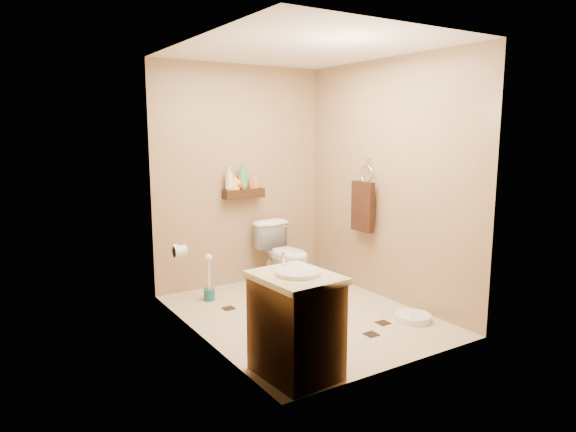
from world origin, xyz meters
TOP-DOWN VIEW (x-y plane):
  - ground at (0.00, 0.00)m, footprint 2.50×2.50m
  - wall_back at (0.00, 1.25)m, footprint 2.00×0.04m
  - wall_front at (0.00, -1.25)m, footprint 2.00×0.04m
  - wall_left at (-1.00, 0.00)m, footprint 0.04×2.50m
  - wall_right at (1.00, 0.00)m, footprint 0.04×2.50m
  - ceiling at (0.00, 0.00)m, footprint 2.00×2.50m
  - wall_shelf at (0.00, 1.17)m, footprint 0.46×0.14m
  - floor_accents at (0.06, -0.06)m, footprint 1.11×1.33m
  - toilet at (0.32, 0.83)m, footprint 0.45×0.73m
  - vanity at (-0.70, -0.95)m, footprint 0.53×0.63m
  - bathroom_scale at (0.76, -0.65)m, footprint 0.36×0.36m
  - toilet_brush at (-0.57, 0.85)m, footprint 0.11×0.11m
  - towel_ring at (0.91, 0.25)m, footprint 0.12×0.30m
  - toilet_paper at (-0.94, 0.65)m, footprint 0.12×0.11m
  - bottle_a at (-0.17, 1.17)m, footprint 0.13×0.13m
  - bottle_b at (-0.10, 1.17)m, footprint 0.09×0.09m
  - bottle_c at (-0.05, 1.17)m, footprint 0.16×0.16m
  - bottle_d at (-0.01, 1.17)m, footprint 0.14×0.14m
  - bottle_e at (0.13, 1.17)m, footprint 0.10×0.10m

SIDE VIEW (x-z plane):
  - ground at x=0.00m, z-range 0.00..0.00m
  - floor_accents at x=0.06m, z-range 0.00..0.01m
  - bathroom_scale at x=0.76m, z-range 0.00..0.06m
  - toilet_brush at x=-0.57m, z-range -0.07..0.41m
  - toilet at x=0.32m, z-range 0.00..0.71m
  - vanity at x=-0.70m, z-range -0.05..0.80m
  - toilet_paper at x=-0.94m, z-range 0.54..0.66m
  - towel_ring at x=0.91m, z-range 0.57..1.33m
  - wall_shelf at x=0.00m, z-range 0.97..1.07m
  - bottle_c at x=-0.05m, z-range 1.07..1.22m
  - bottle_e at x=0.13m, z-range 1.07..1.23m
  - bottle_b at x=-0.10m, z-range 1.07..1.24m
  - bottle_a at x=-0.17m, z-range 1.07..1.32m
  - wall_back at x=0.00m, z-range 0.00..2.40m
  - wall_front at x=0.00m, z-range 0.00..2.40m
  - wall_left at x=-1.00m, z-range 0.00..2.40m
  - wall_right at x=1.00m, z-range 0.00..2.40m
  - bottle_d at x=-0.01m, z-range 1.07..1.33m
  - ceiling at x=0.00m, z-range 2.39..2.41m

